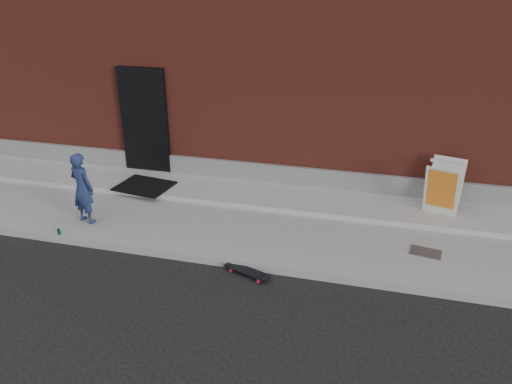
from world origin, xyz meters
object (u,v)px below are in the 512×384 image
(child, at_px, (82,188))
(soda_can, at_px, (59,232))
(pizza_sign, at_px, (443,187))
(skateboard, at_px, (247,271))

(child, xyz_separation_m, soda_can, (-0.20, -0.57, -0.61))
(pizza_sign, relative_size, soda_can, 9.22)
(child, bearing_deg, skateboard, -176.89)
(soda_can, bearing_deg, child, 70.77)
(child, bearing_deg, pizza_sign, -147.95)
(child, height_order, skateboard, child)
(skateboard, height_order, soda_can, soda_can)
(skateboard, xyz_separation_m, pizza_sign, (3.02, 2.54, 0.67))
(pizza_sign, bearing_deg, soda_can, -159.80)
(child, relative_size, skateboard, 1.71)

